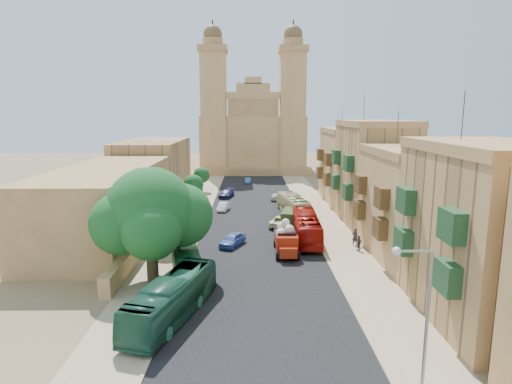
{
  "coord_description": "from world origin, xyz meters",
  "views": [
    {
      "loc": [
        -0.86,
        -32.17,
        14.72
      ],
      "look_at": [
        0.0,
        26.0,
        4.0
      ],
      "focal_mm": 30.0,
      "sensor_mm": 36.0,
      "label": 1
    }
  ],
  "objects_px": {
    "car_white_b": "(276,196)",
    "pedestrian_c": "(359,243)",
    "street_tree_d": "(201,175)",
    "olive_pickup": "(291,218)",
    "red_truck": "(286,239)",
    "car_dkblue": "(227,194)",
    "street_tree_c": "(193,185)",
    "street_tree_b": "(182,201)",
    "car_cream": "(281,221)",
    "car_blue_b": "(248,181)",
    "street_tree_a": "(164,226)",
    "bus_green_south": "(172,298)",
    "ficus_tree": "(151,215)",
    "pedestrian_a": "(355,237)",
    "car_blue_a": "(232,240)",
    "car_white_a": "(223,207)",
    "church": "(253,134)",
    "streetlamp": "(419,304)",
    "bus_green_north": "(187,265)",
    "bus_red_east": "(306,227)",
    "bus_cream_east": "(293,205)"
  },
  "relations": [
    {
      "from": "bus_green_north",
      "to": "pedestrian_c",
      "type": "relative_size",
      "value": 5.74
    },
    {
      "from": "car_white_b",
      "to": "street_tree_b",
      "type": "bearing_deg",
      "value": 60.11
    },
    {
      "from": "red_truck",
      "to": "car_dkblue",
      "type": "xyz_separation_m",
      "value": [
        -8.0,
        30.97,
        -0.87
      ]
    },
    {
      "from": "street_tree_a",
      "to": "bus_green_south",
      "type": "distance_m",
      "value": 15.53
    },
    {
      "from": "red_truck",
      "to": "bus_red_east",
      "type": "distance_m",
      "value": 5.34
    },
    {
      "from": "car_white_a",
      "to": "street_tree_b",
      "type": "bearing_deg",
      "value": -112.79
    },
    {
      "from": "bus_green_south",
      "to": "bus_green_north",
      "type": "xyz_separation_m",
      "value": [
        0.0,
        7.44,
        -0.17
      ]
    },
    {
      "from": "street_tree_a",
      "to": "bus_green_south",
      "type": "xyz_separation_m",
      "value": [
        3.5,
        -15.07,
        -1.33
      ]
    },
    {
      "from": "car_white_b",
      "to": "pedestrian_c",
      "type": "xyz_separation_m",
      "value": [
        7.27,
        -27.81,
        0.21
      ]
    },
    {
      "from": "red_truck",
      "to": "car_white_a",
      "type": "height_order",
      "value": "red_truck"
    },
    {
      "from": "car_dkblue",
      "to": "car_white_b",
      "type": "height_order",
      "value": "car_dkblue"
    },
    {
      "from": "car_dkblue",
      "to": "pedestrian_a",
      "type": "distance_m",
      "value": 32.54
    },
    {
      "from": "street_tree_b",
      "to": "bus_green_north",
      "type": "bearing_deg",
      "value": -79.89
    },
    {
      "from": "ficus_tree",
      "to": "red_truck",
      "type": "xyz_separation_m",
      "value": [
        12.4,
        7.56,
        -4.5
      ]
    },
    {
      "from": "red_truck",
      "to": "car_white_b",
      "type": "relative_size",
      "value": 1.62
    },
    {
      "from": "pedestrian_c",
      "to": "church",
      "type": "bearing_deg",
      "value": 165.4
    },
    {
      "from": "street_tree_b",
      "to": "bus_green_south",
      "type": "relative_size",
      "value": 0.43
    },
    {
      "from": "street_tree_a",
      "to": "car_dkblue",
      "type": "relative_size",
      "value": 0.9
    },
    {
      "from": "street_tree_a",
      "to": "streetlamp",
      "type": "xyz_separation_m",
      "value": [
        17.72,
        -24.0,
        2.32
      ]
    },
    {
      "from": "street_tree_a",
      "to": "car_cream",
      "type": "bearing_deg",
      "value": 38.67
    },
    {
      "from": "olive_pickup",
      "to": "pedestrian_c",
      "type": "bearing_deg",
      "value": -60.54
    },
    {
      "from": "street_tree_c",
      "to": "streetlamp",
      "type": "relative_size",
      "value": 0.61
    },
    {
      "from": "streetlamp",
      "to": "street_tree_b",
      "type": "bearing_deg",
      "value": 116.21
    },
    {
      "from": "car_white_b",
      "to": "street_tree_a",
      "type": "bearing_deg",
      "value": 74.58
    },
    {
      "from": "pedestrian_a",
      "to": "bus_green_north",
      "type": "bearing_deg",
      "value": 15.79
    },
    {
      "from": "bus_cream_east",
      "to": "car_blue_b",
      "type": "distance_m",
      "value": 29.9
    },
    {
      "from": "bus_green_south",
      "to": "car_blue_b",
      "type": "xyz_separation_m",
      "value": [
        5.23,
        61.33,
        -1.0
      ]
    },
    {
      "from": "olive_pickup",
      "to": "pedestrian_a",
      "type": "distance_m",
      "value": 11.17
    },
    {
      "from": "car_white_a",
      "to": "car_white_b",
      "type": "height_order",
      "value": "car_white_b"
    },
    {
      "from": "car_cream",
      "to": "car_blue_b",
      "type": "xyz_separation_m",
      "value": [
        -4.58,
        35.61,
        -0.18
      ]
    },
    {
      "from": "bus_red_east",
      "to": "car_blue_a",
      "type": "height_order",
      "value": "bus_red_east"
    },
    {
      "from": "street_tree_a",
      "to": "pedestrian_c",
      "type": "relative_size",
      "value": 2.52
    },
    {
      "from": "bus_green_north",
      "to": "car_blue_a",
      "type": "bearing_deg",
      "value": 56.6
    },
    {
      "from": "car_blue_a",
      "to": "car_white_a",
      "type": "relative_size",
      "value": 1.12
    },
    {
      "from": "street_tree_c",
      "to": "bus_green_south",
      "type": "bearing_deg",
      "value": -84.88
    },
    {
      "from": "bus_green_north",
      "to": "church",
      "type": "bearing_deg",
      "value": 72.15
    },
    {
      "from": "street_tree_c",
      "to": "car_white_b",
      "type": "relative_size",
      "value": 1.34
    },
    {
      "from": "street_tree_d",
      "to": "olive_pickup",
      "type": "relative_size",
      "value": 0.91
    },
    {
      "from": "church",
      "to": "ficus_tree",
      "type": "relative_size",
      "value": 3.54
    },
    {
      "from": "bus_green_north",
      "to": "car_blue_b",
      "type": "bearing_deg",
      "value": 71.62
    },
    {
      "from": "red_truck",
      "to": "bus_green_north",
      "type": "height_order",
      "value": "red_truck"
    },
    {
      "from": "street_tree_a",
      "to": "streetlamp",
      "type": "bearing_deg",
      "value": -53.56
    },
    {
      "from": "street_tree_b",
      "to": "car_white_b",
      "type": "relative_size",
      "value": 1.25
    },
    {
      "from": "ficus_tree",
      "to": "car_white_a",
      "type": "height_order",
      "value": "ficus_tree"
    },
    {
      "from": "church",
      "to": "streetlamp",
      "type": "distance_m",
      "value": 91.04
    },
    {
      "from": "ficus_tree",
      "to": "olive_pickup",
      "type": "bearing_deg",
      "value": 54.09
    },
    {
      "from": "pedestrian_a",
      "to": "car_cream",
      "type": "bearing_deg",
      "value": -61.19
    },
    {
      "from": "car_white_a",
      "to": "pedestrian_a",
      "type": "height_order",
      "value": "pedestrian_a"
    },
    {
      "from": "ficus_tree",
      "to": "olive_pickup",
      "type": "xyz_separation_m",
      "value": [
        14.03,
        19.37,
        -5.08
      ]
    },
    {
      "from": "bus_cream_east",
      "to": "church",
      "type": "bearing_deg",
      "value": -93.4
    }
  ]
}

